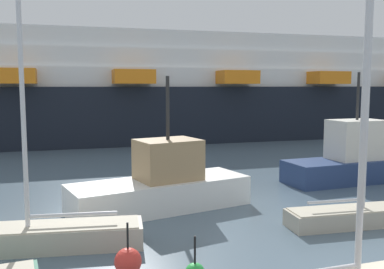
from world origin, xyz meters
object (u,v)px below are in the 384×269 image
at_px(sailboat_1, 44,232).
at_px(cruise_ship, 121,91).
at_px(sailboat_4, 353,213).
at_px(channel_buoy_0, 128,261).
at_px(fishing_boat_2, 162,185).
at_px(fishing_boat_0, 352,160).

xyz_separation_m(sailboat_1, cruise_ship, (7.27, 28.60, 4.11)).
xyz_separation_m(sailboat_4, channel_buoy_0, (-8.78, -1.61, -0.10)).
height_order(fishing_boat_2, cruise_ship, cruise_ship).
xyz_separation_m(sailboat_1, sailboat_4, (10.97, -1.17, -0.08)).
xyz_separation_m(sailboat_1, fishing_boat_0, (15.90, 5.14, 0.63)).
height_order(sailboat_4, channel_buoy_0, sailboat_4).
relative_size(fishing_boat_0, cruise_ship, 0.08).
distance_m(sailboat_1, fishing_boat_0, 16.72).
bearing_deg(channel_buoy_0, sailboat_1, 128.30).
relative_size(sailboat_1, sailboat_4, 1.12).
bearing_deg(fishing_boat_2, sailboat_4, -46.69).
relative_size(sailboat_4, cruise_ship, 0.11).
bearing_deg(cruise_ship, sailboat_1, -102.12).
bearing_deg(fishing_boat_0, fishing_boat_2, -171.85).
xyz_separation_m(fishing_boat_2, cruise_ship, (2.52, 25.36, 3.67)).
distance_m(sailboat_4, fishing_boat_0, 8.04).
distance_m(sailboat_1, channel_buoy_0, 3.54).
bearing_deg(sailboat_1, sailboat_4, -176.71).
relative_size(sailboat_4, fishing_boat_0, 1.34).
relative_size(fishing_boat_0, fishing_boat_2, 0.93).
relative_size(sailboat_1, fishing_boat_0, 1.50).
xyz_separation_m(sailboat_4, fishing_boat_0, (4.93, 6.31, 0.71)).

